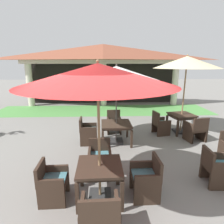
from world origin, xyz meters
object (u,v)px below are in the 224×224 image
(patio_chair_near_foreground_south, at_px, (100,218))
(patio_umbrella_mid_left, at_px, (116,74))
(patio_table_mid_right, at_px, (182,117))
(patio_chair_far_back_west, at_px, (216,168))
(patio_chair_mid_left_west, at_px, (88,132))
(patio_chair_near_foreground_east, at_px, (146,178))
(patio_chair_near_foreground_north, at_px, (100,158))
(patio_chair_mid_right_west, at_px, (160,124))
(patio_table_near_foreground, at_px, (100,170))
(patio_chair_near_foreground_west, at_px, (52,182))
(patio_table_mid_left, at_px, (116,126))
(patio_chair_mid_right_south, at_px, (196,130))
(patio_umbrella_mid_right, at_px, (187,63))
(patio_umbrella_near_foreground, at_px, (98,75))
(patio_chair_mid_left_north, at_px, (114,123))

(patio_chair_near_foreground_south, height_order, patio_umbrella_mid_left, patio_umbrella_mid_left)
(patio_table_mid_right, relative_size, patio_chair_far_back_west, 1.20)
(patio_umbrella_mid_left, bearing_deg, patio_chair_mid_left_west, -178.48)
(patio_chair_near_foreground_east, distance_m, patio_chair_near_foreground_south, 1.34)
(patio_chair_near_foreground_south, distance_m, patio_chair_near_foreground_north, 1.90)
(patio_chair_near_foreground_east, bearing_deg, patio_umbrella_mid_left, 8.01)
(patio_chair_near_foreground_east, height_order, patio_chair_mid_left_west, patio_chair_mid_left_west)
(patio_chair_near_foreground_south, bearing_deg, patio_chair_mid_right_west, 62.00)
(patio_chair_near_foreground_north, bearing_deg, patio_table_mid_right, -140.76)
(patio_table_near_foreground, distance_m, patio_chair_mid_left_west, 2.77)
(patio_chair_near_foreground_west, bearing_deg, patio_table_mid_right, 130.65)
(patio_chair_mid_right_west, bearing_deg, patio_chair_near_foreground_south, -37.72)
(patio_table_mid_left, bearing_deg, patio_chair_mid_right_west, 22.69)
(patio_chair_mid_right_south, distance_m, patio_chair_far_back_west, 2.51)
(patio_umbrella_mid_left, relative_size, patio_chair_far_back_west, 3.23)
(patio_chair_near_foreground_south, distance_m, patio_umbrella_mid_right, 6.00)
(patio_table_mid_left, bearing_deg, patio_chair_near_foreground_west, -117.48)
(patio_table_mid_left, xyz_separation_m, patio_chair_mid_right_west, (1.74, 0.73, -0.22))
(patio_chair_near_foreground_south, bearing_deg, patio_table_mid_left, 81.31)
(patio_chair_near_foreground_north, height_order, patio_chair_far_back_west, patio_chair_far_back_west)
(patio_umbrella_mid_left, bearing_deg, patio_chair_near_foreground_west, -117.48)
(patio_umbrella_near_foreground, xyz_separation_m, patio_chair_near_foreground_west, (-0.94, -0.02, -2.08))
(patio_chair_near_foreground_north, height_order, patio_umbrella_mid_right, patio_umbrella_mid_right)
(patio_umbrella_mid_right, distance_m, patio_chair_far_back_west, 4.04)
(patio_table_near_foreground, distance_m, patio_chair_near_foreground_north, 0.98)
(patio_chair_near_foreground_north, bearing_deg, patio_chair_mid_left_north, -101.49)
(patio_table_near_foreground, xyz_separation_m, patio_chair_near_foreground_north, (-0.02, 0.95, -0.25))
(patio_chair_mid_right_south, relative_size, patio_chair_mid_right_west, 0.99)
(patio_chair_near_foreground_west, bearing_deg, patio_chair_far_back_west, 94.70)
(patio_table_near_foreground, xyz_separation_m, patio_chair_near_foreground_south, (0.02, -0.95, -0.23))
(patio_chair_near_foreground_south, relative_size, patio_chair_mid_left_north, 1.03)
(patio_table_mid_left, distance_m, patio_table_mid_right, 2.78)
(patio_chair_mid_right_south, height_order, patio_chair_mid_right_west, patio_chair_mid_right_west)
(patio_table_near_foreground, bearing_deg, patio_chair_far_back_west, 7.80)
(patio_chair_near_foreground_south, bearing_deg, patio_chair_near_foreground_north, 90.00)
(patio_chair_near_foreground_east, relative_size, patio_chair_mid_left_west, 0.95)
(patio_chair_near_foreground_west, xyz_separation_m, patio_umbrella_mid_right, (4.07, 3.67, 2.30))
(patio_umbrella_mid_left, bearing_deg, patio_chair_near_foreground_east, -80.58)
(patio_umbrella_mid_right, distance_m, patio_chair_mid_right_west, 2.46)
(patio_chair_near_foreground_south, distance_m, patio_chair_near_foreground_west, 1.34)
(patio_umbrella_near_foreground, bearing_deg, patio_chair_near_foreground_north, 91.42)
(patio_chair_mid_right_west, relative_size, patio_chair_far_back_west, 1.07)
(patio_chair_near_foreground_south, bearing_deg, patio_chair_mid_right_south, 47.21)
(patio_chair_near_foreground_north, bearing_deg, patio_chair_near_foreground_east, 135.06)
(patio_umbrella_near_foreground, height_order, patio_chair_mid_left_west, patio_umbrella_near_foreground)
(patio_table_mid_right, relative_size, patio_umbrella_mid_right, 0.34)
(patio_table_mid_left, relative_size, patio_chair_mid_left_north, 1.16)
(patio_chair_near_foreground_east, height_order, patio_chair_near_foreground_north, patio_chair_near_foreground_east)
(patio_table_mid_right, bearing_deg, patio_chair_mid_left_west, -165.54)
(patio_chair_near_foreground_north, xyz_separation_m, patio_chair_mid_left_north, (0.49, 2.78, 0.01))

